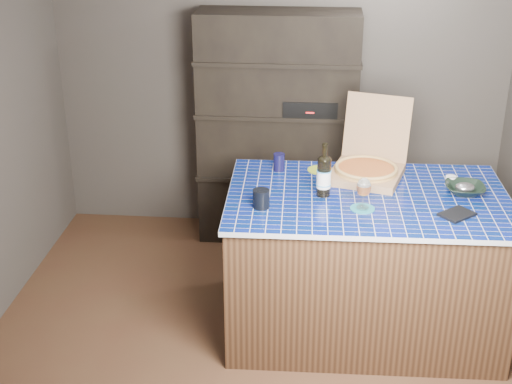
# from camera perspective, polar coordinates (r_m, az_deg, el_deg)

# --- Properties ---
(room) EXTENTS (3.50, 3.50, 3.50)m
(room) POSITION_cam_1_polar(r_m,az_deg,el_deg) (3.95, 0.42, 2.54)
(room) COLOR #513722
(room) RESTS_ON ground
(shelving_unit) EXTENTS (1.20, 0.41, 1.80)m
(shelving_unit) POSITION_cam_1_polar(r_m,az_deg,el_deg) (5.50, 1.75, 5.04)
(shelving_unit) COLOR black
(shelving_unit) RESTS_ON floor
(kitchen_island) EXTENTS (1.72, 1.11, 0.93)m
(kitchen_island) POSITION_cam_1_polar(r_m,az_deg,el_deg) (4.55, 8.59, -5.60)
(kitchen_island) COLOR #4E321E
(kitchen_island) RESTS_ON floor
(pizza_box) EXTENTS (0.56, 0.62, 0.47)m
(pizza_box) POSITION_cam_1_polar(r_m,az_deg,el_deg) (4.59, 8.88, 2.01)
(pizza_box) COLOR tan
(pizza_box) RESTS_ON kitchen_island
(mead_bottle) EXTENTS (0.09, 0.09, 0.33)m
(mead_bottle) POSITION_cam_1_polar(r_m,az_deg,el_deg) (4.26, 5.45, 1.34)
(mead_bottle) COLOR black
(mead_bottle) RESTS_ON kitchen_island
(teal_trivet) EXTENTS (0.14, 0.14, 0.01)m
(teal_trivet) POSITION_cam_1_polar(r_m,az_deg,el_deg) (4.16, 8.51, -1.31)
(teal_trivet) COLOR #197486
(teal_trivet) RESTS_ON kitchen_island
(wine_glass) EXTENTS (0.08, 0.08, 0.19)m
(wine_glass) POSITION_cam_1_polar(r_m,az_deg,el_deg) (4.11, 8.62, 0.33)
(wine_glass) COLOR white
(wine_glass) RESTS_ON teal_trivet
(tumbler) EXTENTS (0.10, 0.10, 0.11)m
(tumbler) POSITION_cam_1_polar(r_m,az_deg,el_deg) (4.12, 0.42, -0.53)
(tumbler) COLOR black
(tumbler) RESTS_ON kitchen_island
(dvd_case) EXTENTS (0.23, 0.23, 0.02)m
(dvd_case) POSITION_cam_1_polar(r_m,az_deg,el_deg) (4.20, 15.78, -1.73)
(dvd_case) COLOR black
(dvd_case) RESTS_ON kitchen_island
(bowl) EXTENTS (0.24, 0.24, 0.06)m
(bowl) POSITION_cam_1_polar(r_m,az_deg,el_deg) (4.49, 16.36, 0.23)
(bowl) COLOR black
(bowl) RESTS_ON kitchen_island
(foil_contents) EXTENTS (0.12, 0.10, 0.06)m
(foil_contents) POSITION_cam_1_polar(r_m,az_deg,el_deg) (4.48, 16.38, 0.35)
(foil_contents) COLOR #ACACB8
(foil_contents) RESTS_ON bowl
(white_jar) EXTENTS (0.07, 0.07, 0.06)m
(white_jar) POSITION_cam_1_polar(r_m,az_deg,el_deg) (4.59, 15.31, 0.90)
(white_jar) COLOR white
(white_jar) RESTS_ON kitchen_island
(navy_cup) EXTENTS (0.07, 0.07, 0.11)m
(navy_cup) POSITION_cam_1_polar(r_m,az_deg,el_deg) (4.64, 1.85, 2.42)
(navy_cup) COLOR black
(navy_cup) RESTS_ON kitchen_island
(green_trivet) EXTENTS (0.16, 0.16, 0.01)m
(green_trivet) POSITION_cam_1_polar(r_m,az_deg,el_deg) (4.67, 5.12, 1.77)
(green_trivet) COLOR #A6C029
(green_trivet) RESTS_ON kitchen_island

